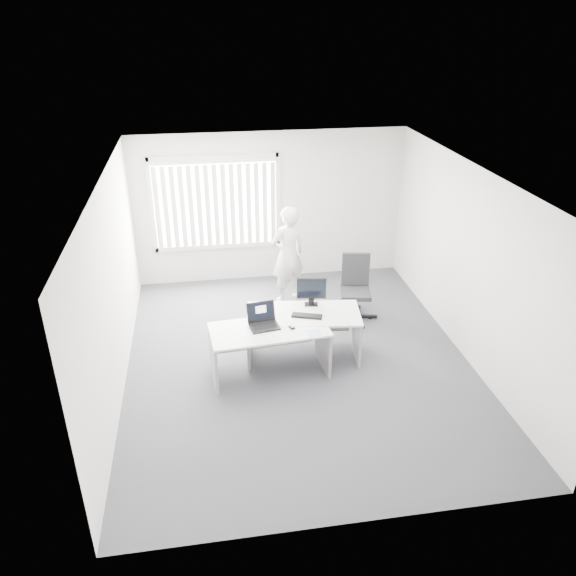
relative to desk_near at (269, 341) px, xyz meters
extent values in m
plane|color=#4A4950|center=(0.46, 0.25, -0.54)|extent=(6.00, 6.00, 0.00)
cube|color=silver|center=(0.46, 3.25, 0.86)|extent=(5.00, 0.02, 2.80)
cube|color=silver|center=(0.46, -2.75, 0.86)|extent=(5.00, 0.02, 2.80)
cube|color=silver|center=(-2.04, 0.25, 0.86)|extent=(0.02, 6.00, 2.80)
cube|color=silver|center=(2.96, 0.25, 0.86)|extent=(0.02, 6.00, 2.80)
cube|color=white|center=(0.46, 0.25, 2.26)|extent=(5.00, 6.00, 0.02)
cube|color=silver|center=(-0.54, 3.21, 1.01)|extent=(2.32, 0.06, 1.76)
cube|color=white|center=(0.00, 0.00, 0.19)|extent=(1.69, 0.90, 0.03)
cube|color=gray|center=(-0.79, -0.07, -0.18)|extent=(0.10, 0.70, 0.71)
cube|color=gray|center=(0.79, 0.07, -0.18)|extent=(0.10, 0.70, 0.71)
cube|color=white|center=(0.55, 0.35, 0.20)|extent=(1.73, 0.97, 0.03)
cube|color=gray|center=(-0.25, 0.45, -0.18)|extent=(0.13, 0.71, 0.72)
cube|color=gray|center=(1.34, 0.25, -0.18)|extent=(0.13, 0.71, 0.72)
cylinder|color=black|center=(1.62, 1.35, -0.49)|extent=(0.74, 0.74, 0.08)
cylinder|color=black|center=(1.62, 1.35, -0.29)|extent=(0.07, 0.07, 0.48)
cube|color=black|center=(1.62, 1.35, -0.05)|extent=(0.56, 0.56, 0.07)
cube|color=black|center=(1.66, 1.56, 0.28)|extent=(0.47, 0.15, 0.58)
imported|color=silver|center=(0.62, 2.20, 0.34)|extent=(0.75, 0.62, 1.76)
cube|color=white|center=(0.40, 0.01, 0.21)|extent=(0.33, 0.23, 0.00)
cube|color=white|center=(0.59, -0.25, 0.21)|extent=(0.17, 0.23, 0.01)
cube|color=black|center=(0.58, 0.24, 0.22)|extent=(0.46, 0.28, 0.02)
camera|label=1|loc=(-0.81, -6.64, 4.19)|focal=35.00mm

